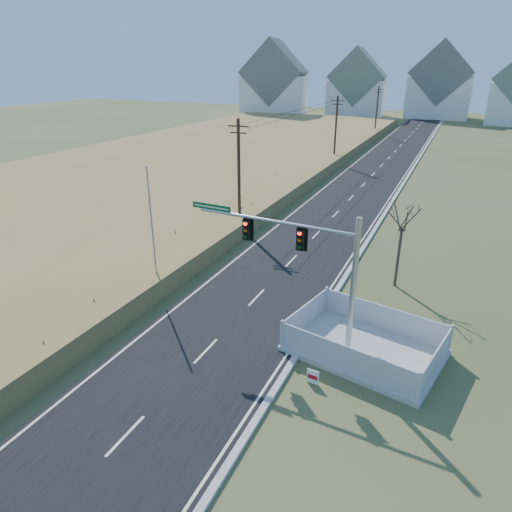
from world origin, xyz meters
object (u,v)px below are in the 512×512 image
at_px(traffic_signal_mast, 315,268).
at_px(flagpole, 154,244).
at_px(open_sign, 313,377).
at_px(fence_enclosure, 364,347).
at_px(bare_tree, 404,215).

distance_m(traffic_signal_mast, flagpole, 10.73).
bearing_deg(flagpole, open_sign, -21.97).
relative_size(fence_enclosure, open_sign, 11.38).
bearing_deg(traffic_signal_mast, flagpole, 173.40).
xyz_separation_m(open_sign, flagpole, (-11.42, 4.61, 2.72)).
height_order(fence_enclosure, open_sign, fence_enclosure).
bearing_deg(open_sign, flagpole, 163.98).
height_order(traffic_signal_mast, flagpole, flagpole).
height_order(fence_enclosure, flagpole, flagpole).
relative_size(open_sign, flagpole, 0.09).
relative_size(flagpole, bare_tree, 1.34).
bearing_deg(open_sign, traffic_signal_mast, 115.85).
distance_m(open_sign, bare_tree, 12.21).
xyz_separation_m(traffic_signal_mast, fence_enclosure, (2.50, 0.62, -4.02)).
bearing_deg(bare_tree, fence_enclosure, -91.77).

